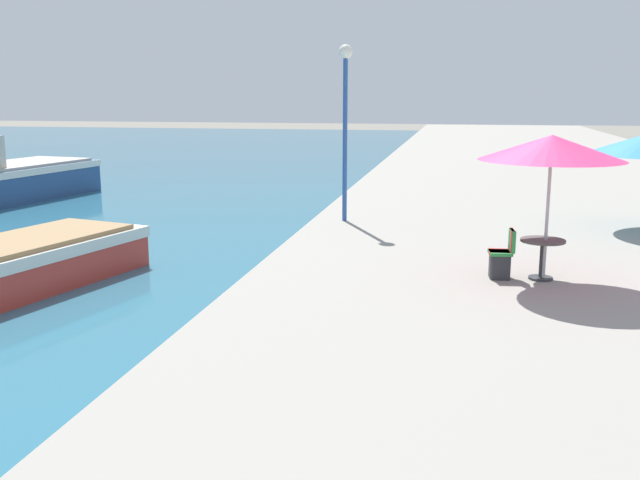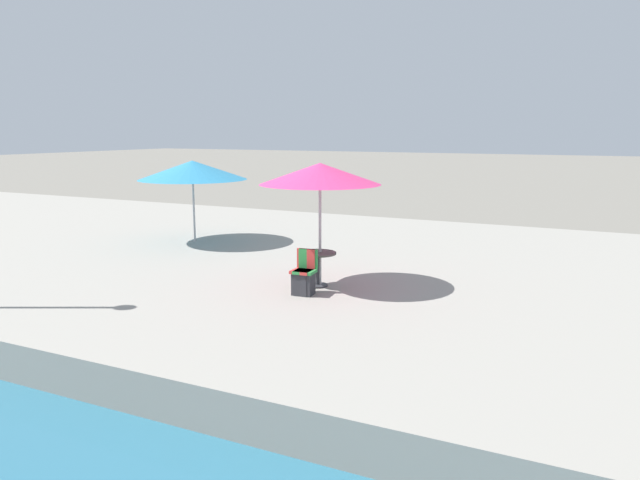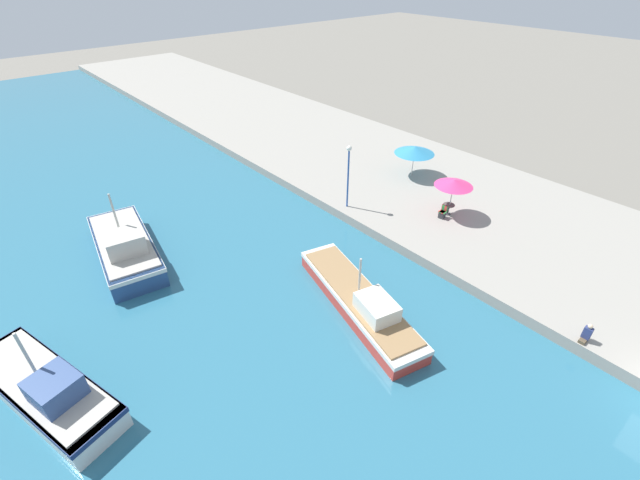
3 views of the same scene
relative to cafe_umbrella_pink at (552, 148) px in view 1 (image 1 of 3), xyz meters
The scene contains 6 objects.
quay_promenade 22.04m from the cafe_umbrella_pink, 83.27° to the left, with size 16.00×90.00×0.70m.
cafe_umbrella_pink is the anchor object (origin of this frame).
cafe_table 1.86m from the cafe_umbrella_pink, 136.37° to the left, with size 0.80×0.80×0.74m.
cafe_chair_left 2.21m from the cafe_umbrella_pink, behind, with size 0.48×0.45×0.91m.
cafe_chair_right 2.21m from the cafe_umbrella_pink, behind, with size 0.45×0.42×0.91m.
lamppost 7.10m from the cafe_umbrella_pink, 130.16° to the left, with size 0.36×0.36×4.56m.
Camera 1 is at (3.89, 2.16, 4.03)m, focal length 40.00 mm.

